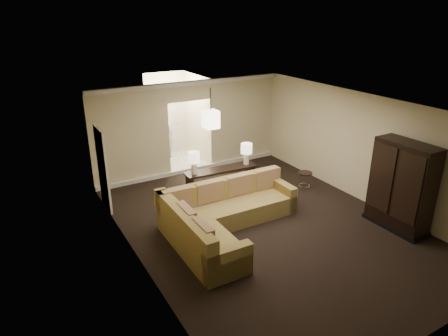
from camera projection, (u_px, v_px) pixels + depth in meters
ground at (266, 226)px, 9.32m from camera, size 8.00×8.00×0.00m
wall_back at (191, 127)px, 12.02m from camera, size 6.00×0.04×2.80m
wall_front at (437, 264)px, 5.58m from camera, size 6.00×0.04×2.80m
wall_left at (137, 201)px, 7.41m from camera, size 0.04×8.00×2.80m
wall_right at (364, 149)px, 10.19m from camera, size 0.04×8.00×2.80m
ceiling at (271, 108)px, 8.28m from camera, size 6.00×8.00×0.02m
crown_molding at (190, 83)px, 11.48m from camera, size 6.00×0.10×0.12m
baseboard at (193, 169)px, 12.47m from camera, size 6.00×0.10×0.12m
side_door at (103, 169)px, 9.81m from camera, size 0.05×0.90×2.10m
foyer at (173, 121)px, 13.13m from camera, size 1.44×2.02×2.80m
sectional_sofa at (223, 216)px, 8.95m from camera, size 3.29×2.62×0.98m
coffee_table at (191, 219)px, 9.16m from camera, size 1.26×1.26×0.47m
console_table at (221, 179)px, 10.72m from camera, size 2.01×0.56×0.77m
armoire at (401, 188)px, 8.94m from camera, size 0.61×1.43×2.05m
drink_table at (305, 177)px, 11.16m from camera, size 0.39×0.39×0.49m
table_lamp_left at (194, 159)px, 10.14m from camera, size 0.31×0.31×0.59m
table_lamp_right at (246, 151)px, 10.78m from camera, size 0.31×0.31×0.59m
pendant_light at (211, 119)px, 10.77m from camera, size 0.38×0.38×1.09m
person at (165, 133)px, 13.30m from camera, size 0.67×0.48×1.76m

